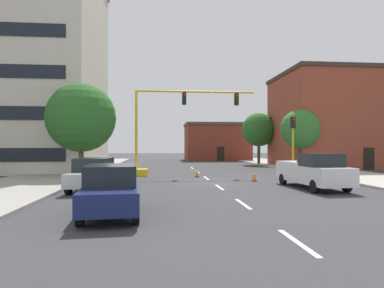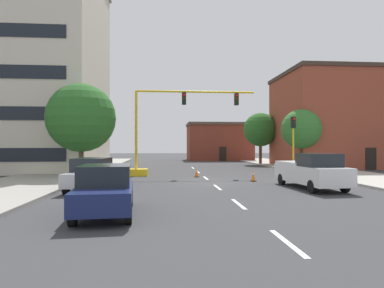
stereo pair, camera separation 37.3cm
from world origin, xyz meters
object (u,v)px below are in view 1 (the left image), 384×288
(tree_right_far, at_px, (259,130))
(tree_left_near, at_px, (81,118))
(sedan_navy_mid_left, at_px, (111,189))
(tree_right_mid, at_px, (300,129))
(traffic_signal_gantry, at_px, (154,147))
(pickup_truck_white, at_px, (313,171))
(sedan_silver_near_left, at_px, (94,174))
(traffic_cone_roadside_a, at_px, (254,175))
(traffic_cone_roadside_b, at_px, (197,172))
(traffic_light_pole_right, at_px, (293,132))

(tree_right_far, relative_size, tree_left_near, 0.91)
(sedan_navy_mid_left, bearing_deg, tree_right_mid, 51.91)
(traffic_signal_gantry, xyz_separation_m, pickup_truck_white, (9.03, -8.67, -1.35))
(sedan_silver_near_left, xyz_separation_m, traffic_cone_roadside_a, (9.93, 3.63, -0.50))
(traffic_signal_gantry, distance_m, sedan_navy_mid_left, 14.98)
(traffic_cone_roadside_a, height_order, traffic_cone_roadside_b, traffic_cone_roadside_a)
(traffic_light_pole_right, height_order, traffic_cone_roadside_b, traffic_light_pole_right)
(tree_right_far, distance_m, pickup_truck_white, 23.36)
(traffic_signal_gantry, height_order, traffic_cone_roadside_a, traffic_signal_gantry)
(tree_right_mid, height_order, pickup_truck_white, tree_right_mid)
(tree_right_far, relative_size, traffic_cone_roadside_a, 8.32)
(traffic_cone_roadside_a, bearing_deg, sedan_silver_near_left, -159.93)
(traffic_signal_gantry, height_order, traffic_light_pole_right, traffic_signal_gantry)
(tree_right_far, xyz_separation_m, pickup_truck_white, (-3.79, -22.80, -3.40))
(tree_right_far, xyz_separation_m, sedan_navy_mid_left, (-14.07, -28.99, -3.48))
(traffic_light_pole_right, xyz_separation_m, traffic_cone_roadside_b, (-8.19, -1.40, -3.17))
(traffic_cone_roadside_b, bearing_deg, traffic_cone_roadside_a, -43.58)
(traffic_signal_gantry, distance_m, traffic_light_pole_right, 11.55)
(tree_right_far, xyz_separation_m, traffic_cone_roadside_b, (-9.52, -15.44, -4.02))
(traffic_signal_gantry, distance_m, pickup_truck_white, 12.59)
(sedan_silver_near_left, relative_size, sedan_navy_mid_left, 1.00)
(tree_right_far, height_order, pickup_truck_white, tree_right_far)
(tree_right_mid, bearing_deg, sedan_navy_mid_left, -128.09)
(traffic_light_pole_right, distance_m, traffic_cone_roadside_b, 8.90)
(tree_right_mid, bearing_deg, traffic_light_pole_right, -119.50)
(traffic_signal_gantry, bearing_deg, pickup_truck_white, -43.83)
(traffic_cone_roadside_a, bearing_deg, traffic_cone_roadside_b, 136.42)
(traffic_light_pole_right, xyz_separation_m, sedan_navy_mid_left, (-12.74, -14.95, -2.64))
(pickup_truck_white, xyz_separation_m, sedan_silver_near_left, (-12.15, 0.40, -0.09))
(sedan_navy_mid_left, bearing_deg, sedan_silver_near_left, 105.80)
(tree_left_near, bearing_deg, tree_right_mid, 16.39)
(traffic_signal_gantry, bearing_deg, sedan_silver_near_left, -110.64)
(traffic_cone_roadside_b, bearing_deg, traffic_light_pole_right, 9.69)
(traffic_light_pole_right, distance_m, sedan_silver_near_left, 17.04)
(tree_right_mid, height_order, traffic_cone_roadside_a, tree_right_mid)
(traffic_signal_gantry, bearing_deg, tree_right_mid, 18.70)
(tree_left_near, height_order, tree_right_mid, tree_left_near)
(tree_right_far, bearing_deg, traffic_cone_roadside_a, -107.75)
(sedan_silver_near_left, bearing_deg, traffic_cone_roadside_b, 47.38)
(tree_right_mid, relative_size, sedan_navy_mid_left, 1.28)
(tree_right_far, height_order, sedan_navy_mid_left, tree_right_far)
(traffic_light_pole_right, relative_size, traffic_cone_roadside_a, 6.16)
(traffic_light_pole_right, xyz_separation_m, tree_right_far, (1.33, 14.04, 0.84))
(tree_right_far, relative_size, tree_right_mid, 1.09)
(traffic_cone_roadside_b, bearing_deg, sedan_silver_near_left, -132.62)
(tree_right_mid, bearing_deg, tree_right_far, 98.08)
(pickup_truck_white, distance_m, traffic_cone_roadside_b, 9.36)
(tree_right_far, height_order, tree_right_mid, tree_right_far)
(traffic_light_pole_right, bearing_deg, traffic_cone_roadside_b, -170.31)
(sedan_silver_near_left, height_order, traffic_cone_roadside_a, sedan_silver_near_left)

